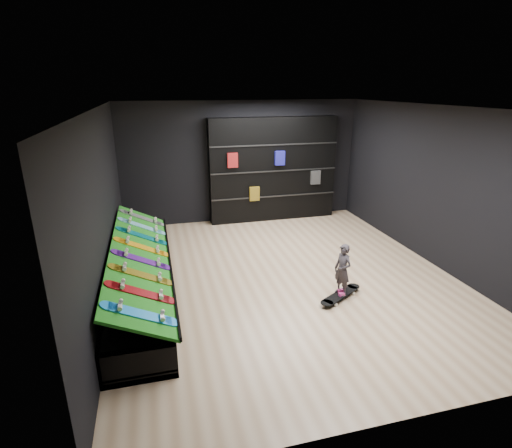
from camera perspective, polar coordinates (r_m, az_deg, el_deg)
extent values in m
cube|color=#D0B18C|center=(7.45, 4.15, -7.45)|extent=(6.00, 7.00, 0.01)
cube|color=white|center=(6.67, 4.79, 16.25)|extent=(6.00, 7.00, 0.01)
cube|color=black|center=(10.20, -2.01, 8.83)|extent=(6.00, 0.02, 3.00)
cube|color=black|center=(4.00, 21.14, -9.59)|extent=(6.00, 0.02, 3.00)
cube|color=black|center=(6.60, -21.04, 1.73)|extent=(0.02, 7.00, 3.00)
cube|color=black|center=(8.36, 24.36, 4.81)|extent=(0.02, 7.00, 3.00)
cube|color=#146810|center=(6.82, -16.08, -4.23)|extent=(0.92, 4.50, 0.46)
cube|color=black|center=(10.26, 2.42, 7.77)|extent=(3.26, 0.38, 2.61)
imported|color=black|center=(6.69, 12.17, -7.75)|extent=(0.20, 0.23, 0.52)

